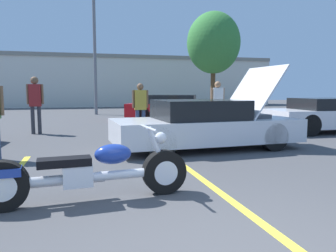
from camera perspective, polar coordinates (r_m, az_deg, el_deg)
name	(u,v)px	position (r m, az deg, el deg)	size (l,w,h in m)	color
parking_stripe_middle	(204,180)	(5.24, 6.26, -9.39)	(0.12, 5.40, 0.01)	yellow
far_building	(95,80)	(29.87, -12.53, 7.89)	(32.00, 4.20, 4.40)	beige
light_pole	(96,42)	(19.70, -12.43, 14.11)	(1.21, 0.28, 7.54)	slate
tree_background	(213,43)	(23.31, 7.93, 14.12)	(3.64, 3.64, 6.73)	brown
motorcycle	(89,173)	(4.31, -13.60, -7.93)	(2.60, 0.70, 0.93)	black
show_car_hood_open	(206,125)	(8.00, 6.63, 0.23)	(4.56, 2.09, 2.02)	silver
parked_car_right_row	(328,115)	(12.37, 26.16, 1.67)	(4.30, 1.90, 1.15)	silver
parked_car_mid_row	(176,108)	(15.46, 1.41, 3.15)	(4.96, 3.51, 1.19)	red
spectator_near_motorcycle	(140,104)	(10.49, -4.84, 3.78)	(0.52, 0.21, 1.63)	#38476B
spectator_midground	(217,101)	(11.78, 8.61, 4.31)	(0.52, 0.23, 1.72)	gray
spectator_far_lot	(35,100)	(11.37, -22.12, 4.29)	(0.52, 0.24, 1.85)	#333338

